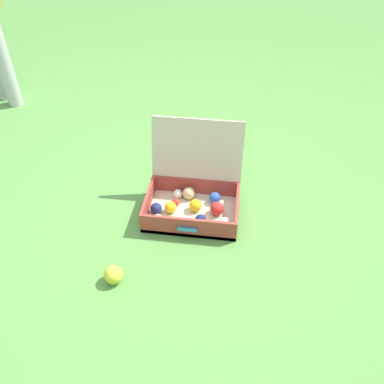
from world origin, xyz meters
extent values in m
plane|color=#569342|center=(0.00, 0.00, 0.00)|extent=(16.00, 16.00, 0.00)
cube|color=beige|center=(0.09, 0.04, 0.01)|extent=(0.55, 0.38, 0.03)
cube|color=#9E3D33|center=(-0.18, 0.04, 0.07)|extent=(0.02, 0.38, 0.14)
cube|color=#9E3D33|center=(0.35, 0.04, 0.07)|extent=(0.02, 0.38, 0.14)
cube|color=#9E3D33|center=(0.09, -0.14, 0.07)|extent=(0.52, 0.02, 0.14)
cube|color=#9E3D33|center=(0.09, 0.22, 0.07)|extent=(0.52, 0.02, 0.14)
cube|color=beige|center=(0.09, 0.28, 0.32)|extent=(0.55, 0.11, 0.37)
cube|color=teal|center=(0.09, -0.16, 0.07)|extent=(0.11, 0.02, 0.02)
sphere|color=navy|center=(-0.13, 0.00, 0.06)|extent=(0.07, 0.07, 0.07)
sphere|color=white|center=(-0.02, 0.16, 0.05)|extent=(0.06, 0.06, 0.06)
sphere|color=blue|center=(0.21, 0.15, 0.06)|extent=(0.07, 0.07, 0.07)
sphere|color=#D1B784|center=(0.05, 0.16, 0.06)|extent=(0.08, 0.08, 0.08)
sphere|color=yellow|center=(-0.04, 0.02, 0.06)|extent=(0.07, 0.07, 0.07)
sphere|color=red|center=(0.24, 0.04, 0.07)|extent=(0.08, 0.08, 0.08)
sphere|color=navy|center=(0.15, -0.06, 0.06)|extent=(0.07, 0.07, 0.07)
sphere|color=red|center=(0.06, -0.09, 0.05)|extent=(0.06, 0.06, 0.06)
sphere|color=#D1B784|center=(-0.10, -0.09, 0.06)|extent=(0.06, 0.06, 0.06)
sphere|color=red|center=(-0.02, 0.09, 0.05)|extent=(0.05, 0.05, 0.05)
sphere|color=yellow|center=(0.11, 0.06, 0.06)|extent=(0.08, 0.08, 0.08)
sphere|color=white|center=(0.29, -0.07, 0.06)|extent=(0.07, 0.07, 0.07)
sphere|color=red|center=(0.22, -0.08, 0.05)|extent=(0.05, 0.05, 0.05)
sphere|color=#CCDB38|center=(-0.24, -0.50, 0.05)|extent=(0.10, 0.10, 0.10)
cylinder|color=#B2B2B7|center=(-1.63, 1.23, 0.40)|extent=(0.12, 0.12, 0.80)
camera|label=1|loc=(0.32, -1.72, 1.69)|focal=37.60mm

